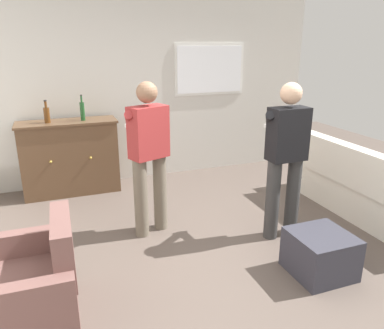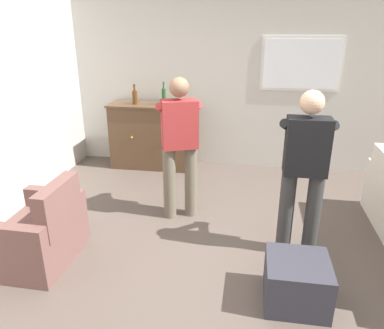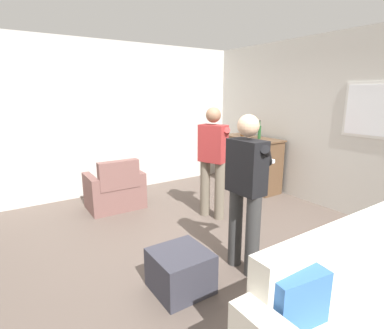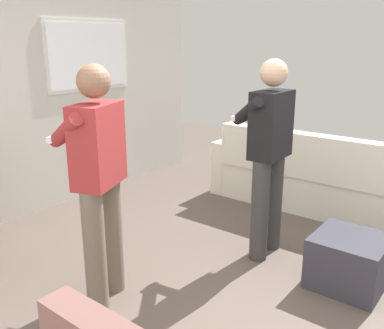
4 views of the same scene
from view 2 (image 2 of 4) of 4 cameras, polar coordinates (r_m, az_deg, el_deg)
name	(u,v)px [view 2 (image 2 of 4)]	position (r m, az deg, el deg)	size (l,w,h in m)	color
ground	(220,255)	(3.97, 4.33, -13.52)	(10.40, 10.40, 0.00)	brown
wall_back_with_window	(240,78)	(5.98, 7.25, 12.90)	(5.20, 0.15, 2.80)	beige
armchair	(42,234)	(4.01, -21.95, -9.85)	(0.66, 0.89, 0.85)	brown
sideboard_cabinet	(152,136)	(6.02, -6.13, 4.34)	(1.32, 0.49, 1.03)	brown
bottle_wine_green	(135,97)	(5.91, -8.71, 10.18)	(0.08, 0.08, 0.30)	#593314
bottle_liquor_amber	(164,96)	(5.79, -4.32, 10.33)	(0.06, 0.06, 0.35)	#1E4C23
ottoman	(297,282)	(3.41, 15.66, -16.83)	(0.52, 0.52, 0.40)	#33333D
person_standing_left	(180,142)	(4.31, -1.90, 3.39)	(0.52, 0.52, 1.68)	#6B6051
person_standing_right	(304,168)	(3.72, 16.75, -0.48)	(0.56, 0.48, 1.68)	#383838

